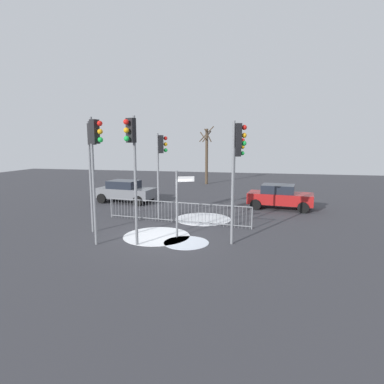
% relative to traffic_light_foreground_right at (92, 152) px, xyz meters
% --- Properties ---
extents(ground_plane, '(60.00, 60.00, 0.00)m').
position_rel_traffic_light_foreground_right_xyz_m(ground_plane, '(3.16, -0.19, -3.59)').
color(ground_plane, '#38383D').
extents(traffic_light_foreground_right, '(0.57, 0.34, 4.91)m').
position_rel_traffic_light_foreground_right_xyz_m(traffic_light_foreground_right, '(0.00, 0.00, 0.00)').
color(traffic_light_foreground_right, slate).
rests_on(traffic_light_foreground_right, ground).
extents(traffic_light_foreground_left, '(0.54, 0.39, 4.83)m').
position_rel_traffic_light_foreground_right_xyz_m(traffic_light_foreground_left, '(6.30, -0.35, -0.06)').
color(traffic_light_foreground_left, slate).
rests_on(traffic_light_foreground_left, ground).
extents(traffic_light_rear_right, '(0.52, 0.42, 4.35)m').
position_rel_traffic_light_foreground_right_xyz_m(traffic_light_rear_right, '(6.10, 2.43, -0.40)').
color(traffic_light_rear_right, slate).
rests_on(traffic_light_rear_right, ground).
extents(traffic_light_rear_left, '(0.37, 0.55, 5.00)m').
position_rel_traffic_light_foreground_right_xyz_m(traffic_light_rear_left, '(2.48, -1.47, 0.06)').
color(traffic_light_rear_left, slate).
rests_on(traffic_light_rear_left, ground).
extents(traffic_light_mid_right, '(0.51, 0.42, 4.46)m').
position_rel_traffic_light_foreground_right_xyz_m(traffic_light_mid_right, '(2.19, 2.88, -0.32)').
color(traffic_light_mid_right, slate).
rests_on(traffic_light_mid_right, ground).
extents(traffic_light_mid_left, '(0.56, 0.35, 4.96)m').
position_rel_traffic_light_foreground_right_xyz_m(traffic_light_mid_left, '(1.05, -1.64, 0.03)').
color(traffic_light_mid_left, slate).
rests_on(traffic_light_mid_left, ground).
extents(direction_sign_post, '(0.75, 0.33, 2.85)m').
position_rel_traffic_light_foreground_right_xyz_m(direction_sign_post, '(3.86, 0.02, -1.99)').
color(direction_sign_post, slate).
rests_on(direction_sign_post, ground).
extents(pedestrian_guard_railing, '(7.55, 0.90, 1.07)m').
position_rel_traffic_light_foreground_right_xyz_m(pedestrian_guard_railing, '(3.14, 2.39, -3.04)').
color(pedestrian_guard_railing, slate).
rests_on(pedestrian_guard_railing, ground).
extents(car_grey_far, '(3.97, 2.30, 1.47)m').
position_rel_traffic_light_foreground_right_xyz_m(car_grey_far, '(-1.67, 7.07, -2.82)').
color(car_grey_far, slate).
rests_on(car_grey_far, ground).
extents(car_red_near, '(3.99, 2.33, 1.47)m').
position_rel_traffic_light_foreground_right_xyz_m(car_red_near, '(8.36, 7.11, -2.82)').
color(car_red_near, maroon).
rests_on(car_red_near, ground).
extents(bare_tree_left, '(1.42, 1.50, 5.54)m').
position_rel_traffic_light_foreground_right_xyz_m(bare_tree_left, '(2.03, 17.65, -0.72)').
color(bare_tree_left, '#473828').
rests_on(bare_tree_left, ground).
extents(snow_patch_kerb, '(2.87, 2.87, 0.01)m').
position_rel_traffic_light_foreground_right_xyz_m(snow_patch_kerb, '(2.90, -0.02, -3.58)').
color(snow_patch_kerb, white).
rests_on(snow_patch_kerb, ground).
extents(snow_patch_island, '(1.83, 1.83, 0.01)m').
position_rel_traffic_light_foreground_right_xyz_m(snow_patch_island, '(4.37, -0.66, -3.58)').
color(snow_patch_island, silver).
rests_on(snow_patch_island, ground).
extents(snow_patch_verge, '(2.92, 2.92, 0.01)m').
position_rel_traffic_light_foreground_right_xyz_m(snow_patch_verge, '(4.30, 3.46, -3.58)').
color(snow_patch_verge, white).
rests_on(snow_patch_verge, ground).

